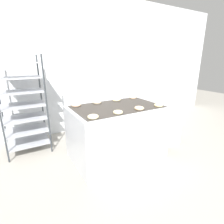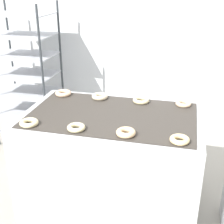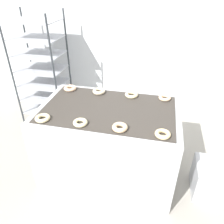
# 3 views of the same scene
# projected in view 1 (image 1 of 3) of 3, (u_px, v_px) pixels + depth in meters

# --- Properties ---
(ground_plane) EXTENTS (14.00, 14.00, 0.00)m
(ground_plane) POSITION_uv_depth(u_px,v_px,m) (144.00, 179.00, 2.31)
(ground_plane) COLOR #9E998E
(wall_back) EXTENTS (8.00, 0.05, 2.80)m
(wall_back) POSITION_uv_depth(u_px,v_px,m) (81.00, 65.00, 3.65)
(wall_back) COLOR silver
(wall_back) RESTS_ON ground_plane
(fryer_machine) EXTENTS (1.40, 0.89, 0.84)m
(fryer_machine) POSITION_uv_depth(u_px,v_px,m) (117.00, 132.00, 2.76)
(fryer_machine) COLOR #B7BABF
(fryer_machine) RESTS_ON ground_plane
(baking_rack_cart) EXTENTS (0.66, 0.52, 1.59)m
(baking_rack_cart) POSITION_uv_depth(u_px,v_px,m) (23.00, 105.00, 2.81)
(baking_rack_cart) COLOR #33383D
(baking_rack_cart) RESTS_ON ground_plane
(glaze_bin) EXTENTS (0.31, 0.37, 0.36)m
(glaze_bin) POSITION_uv_depth(u_px,v_px,m) (167.00, 133.00, 3.28)
(glaze_bin) COLOR #B7BABF
(glaze_bin) RESTS_ON ground_plane
(donut_near_left) EXTENTS (0.14, 0.14, 0.04)m
(donut_near_left) POSITION_uv_depth(u_px,v_px,m) (93.00, 117.00, 2.10)
(donut_near_left) COLOR beige
(donut_near_left) RESTS_ON fryer_machine
(donut_near_midleft) EXTENTS (0.13, 0.13, 0.03)m
(donut_near_midleft) POSITION_uv_depth(u_px,v_px,m) (118.00, 112.00, 2.28)
(donut_near_midleft) COLOR beige
(donut_near_midleft) RESTS_ON fryer_machine
(donut_near_midright) EXTENTS (0.13, 0.13, 0.04)m
(donut_near_midright) POSITION_uv_depth(u_px,v_px,m) (139.00, 108.00, 2.45)
(donut_near_midright) COLOR beige
(donut_near_midright) RESTS_ON fryer_machine
(donut_near_right) EXTENTS (0.13, 0.13, 0.04)m
(donut_near_right) POSITION_uv_depth(u_px,v_px,m) (159.00, 105.00, 2.62)
(donut_near_right) COLOR beige
(donut_near_right) RESTS_ON fryer_machine
(donut_far_left) EXTENTS (0.14, 0.14, 0.04)m
(donut_far_left) POSITION_uv_depth(u_px,v_px,m) (76.00, 105.00, 2.63)
(donut_far_left) COLOR beige
(donut_far_left) RESTS_ON fryer_machine
(donut_far_midleft) EXTENTS (0.14, 0.14, 0.04)m
(donut_far_midleft) POSITION_uv_depth(u_px,v_px,m) (97.00, 102.00, 2.79)
(donut_far_midleft) COLOR beige
(donut_far_midleft) RESTS_ON fryer_machine
(donut_far_midright) EXTENTS (0.14, 0.14, 0.04)m
(donut_far_midright) POSITION_uv_depth(u_px,v_px,m) (117.00, 100.00, 2.97)
(donut_far_midright) COLOR beige
(donut_far_midright) RESTS_ON fryer_machine
(donut_far_right) EXTENTS (0.13, 0.13, 0.03)m
(donut_far_right) POSITION_uv_depth(u_px,v_px,m) (133.00, 97.00, 3.15)
(donut_far_right) COLOR beige
(donut_far_right) RESTS_ON fryer_machine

